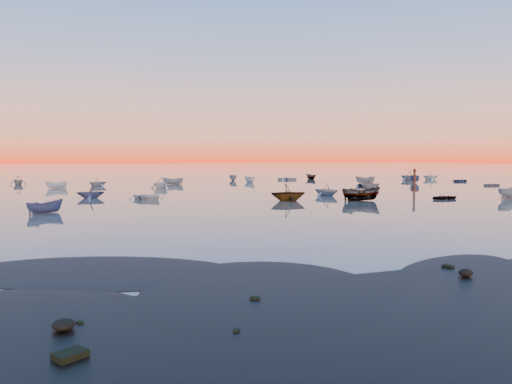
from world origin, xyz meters
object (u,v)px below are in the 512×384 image
boat_near_left (148,200)px  boat_near_right (326,196)px  boat_near_center (510,199)px  channel_marker (414,181)px

boat_near_left → boat_near_right: 22.82m
boat_near_center → boat_near_right: boat_near_center is taller
channel_marker → boat_near_center: bearing=-88.6°
boat_near_center → channel_marker: bearing=-11.0°
boat_near_right → channel_marker: size_ratio=1.03×
boat_near_left → boat_near_center: boat_near_center is taller
boat_near_center → channel_marker: 17.26m
boat_near_left → boat_near_center: bearing=-43.9°
boat_near_left → boat_near_right: bearing=-30.3°
boat_near_left → boat_near_center: size_ratio=1.06×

